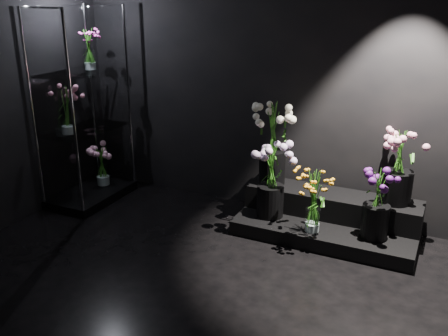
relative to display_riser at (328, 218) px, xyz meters
The scene contains 12 objects.
floor 1.87m from the display_riser, 115.72° to the right, with size 4.00×4.00×0.00m, color black.
wall_back 1.52m from the display_riser, 158.17° to the left, with size 4.00×4.00×0.00m, color black.
display_riser is the anchor object (origin of this frame).
display_case 2.68m from the display_riser, behind, with size 0.55×0.91×2.01m.
bouquet_orange_bells 0.41m from the display_riser, 102.91° to the right, with size 0.31×0.31×0.56m.
bouquet_lilac 0.67m from the display_riser, 162.74° to the right, with size 0.44×0.44×0.71m.
bouquet_purple 0.58m from the display_riser, 22.44° to the right, with size 0.33×0.33×0.61m.
bouquet_cream_roses 0.91m from the display_riser, behind, with size 0.45×0.45×0.80m.
bouquet_pink_roses 0.82m from the display_riser, 13.24° to the left, with size 0.50×0.50×0.67m.
bouquet_case_pink 2.75m from the display_riser, 168.41° to the right, with size 0.36×0.36×0.47m.
bouquet_case_magenta 2.89m from the display_riser, behind, with size 0.30×0.30×0.40m.
bouquet_case_base_pink 2.52m from the display_riser, behind, with size 0.36×0.36×0.46m.
Camera 1 is at (1.74, -2.54, 2.17)m, focal length 40.00 mm.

